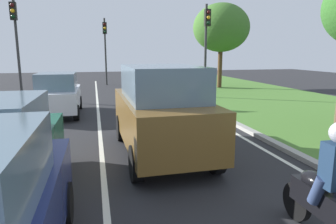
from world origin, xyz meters
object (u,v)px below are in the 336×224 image
Objects in this scene: motorcycle at (335,210)px; traffic_light_overhead_left at (16,32)px; traffic_light_far_median at (105,41)px; tree_roadside_far at (221,28)px; car_suv_ahead at (161,110)px; car_hatchback_far at (58,94)px; traffic_light_near_right at (207,36)px.

traffic_light_overhead_left reaches higher than motorcycle.
motorcycle is 16.63m from traffic_light_overhead_left.
tree_roadside_far reaches higher than traffic_light_far_median.
motorcycle is 0.36× the size of traffic_light_far_median.
car_suv_ahead is 0.75× the size of tree_roadside_far.
car_suv_ahead is 6.69m from car_hatchback_far.
car_hatchback_far is 0.69× the size of traffic_light_overhead_left.
traffic_light_overhead_left reaches higher than traffic_light_far_median.
car_hatchback_far is 8.67m from traffic_light_near_right.
traffic_light_near_right is 5.43m from tree_roadside_far.
traffic_light_near_right is 10.29m from traffic_light_far_median.
traffic_light_near_right is (3.18, 13.33, 2.92)m from motorcycle.
tree_roadside_far is (7.38, 13.59, 3.16)m from car_suv_ahead.
tree_roadside_far reaches higher than car_suv_ahead.
car_suv_ahead is at bearing 109.08° from motorcycle.
car_suv_ahead is at bearing -62.34° from traffic_light_overhead_left.
traffic_light_far_median reaches higher than traffic_light_near_right.
motorcycle is (4.48, -10.23, -0.31)m from car_hatchback_far.
car_suv_ahead is 0.86× the size of traffic_light_far_median.
traffic_light_overhead_left reaches higher than car_suv_ahead.
traffic_light_near_right is at bearing -59.62° from traffic_light_far_median.
tree_roadside_far is at bearing 72.68° from motorcycle.
traffic_light_near_right reaches higher than car_suv_ahead.
traffic_light_far_median is 0.87× the size of tree_roadside_far.
traffic_light_overhead_left is (-6.90, 14.82, 3.06)m from motorcycle.
car_hatchback_far is 13.43m from tree_roadside_far.
tree_roadside_far reaches higher than car_hatchback_far.
traffic_light_overhead_left is 13.27m from tree_roadside_far.
traffic_light_near_right reaches higher than car_hatchback_far.
traffic_light_overhead_left is 0.89× the size of tree_roadside_far.
car_suv_ahead is 1.22× the size of car_hatchback_far.
traffic_light_near_right is 10.19m from traffic_light_overhead_left.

